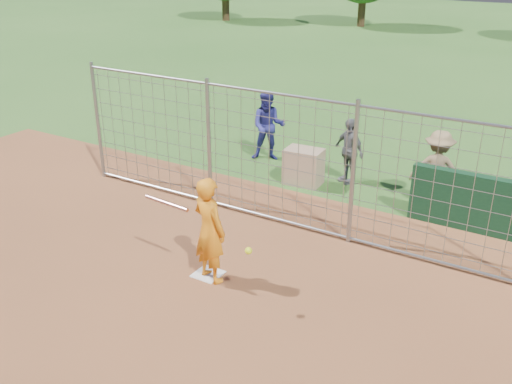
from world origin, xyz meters
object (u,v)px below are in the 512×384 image
Objects in this scene: batter at (209,230)px; bystander_a at (268,126)px; bystander_b at (349,151)px; bystander_c at (437,170)px; equipment_bin at (304,167)px.

bystander_a is (-1.96, 5.19, -0.01)m from batter.
bystander_a is at bearing -160.91° from bystander_b.
bystander_b is at bearing -78.05° from batter.
bystander_a is at bearing -19.42° from bystander_c.
bystander_b is at bearing 33.79° from equipment_bin.
bystander_b is (0.27, 4.86, -0.13)m from batter.
bystander_c is at bearing 18.67° from bystander_b.
batter is at bearing -65.76° from bystander_b.
bystander_a is 2.14× the size of equipment_bin.
batter is 5.09m from bystander_c.
batter is 2.16× the size of equipment_bin.
equipment_bin is at bearing -67.93° from batter.
bystander_a is at bearing 143.07° from equipment_bin.
bystander_c is at bearing 2.26° from equipment_bin.
bystander_b reaches higher than equipment_bin.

